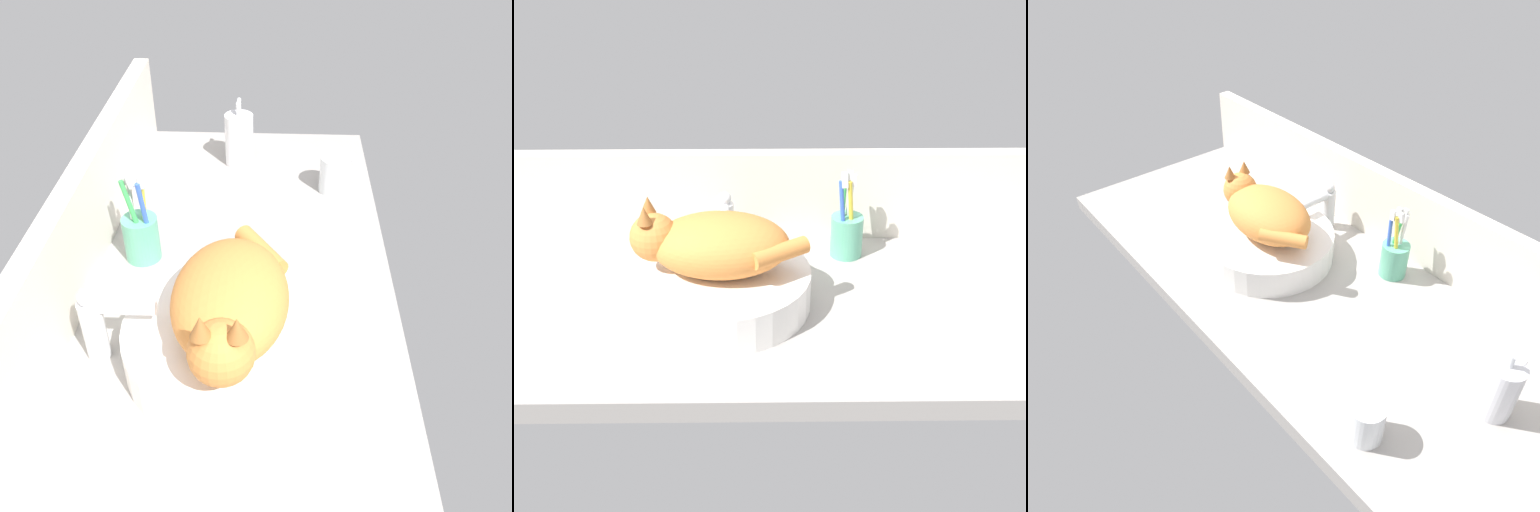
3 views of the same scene
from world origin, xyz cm
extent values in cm
cube|color=#9E9993|center=(0.00, 0.00, -2.00)|extent=(139.70, 57.88, 4.00)
cube|color=silver|center=(0.00, 27.14, 9.77)|extent=(139.70, 3.60, 19.54)
cylinder|color=white|center=(-9.72, -1.08, 3.63)|extent=(33.01, 33.01, 7.25)
ellipsoid|color=orange|center=(-9.72, -1.08, 12.75)|extent=(25.26, 17.38, 11.00)
sphere|color=orange|center=(-21.60, -0.90, 14.25)|extent=(8.80, 8.80, 8.80)
cone|color=#A4632D|center=(-22.63, -3.08, 19.65)|extent=(2.80, 2.80, 3.20)
cone|color=#A4632D|center=(-22.56, 1.32, 19.65)|extent=(2.80, 2.80, 3.20)
cylinder|color=orange|center=(0.84, -5.07, 13.25)|extent=(10.94, 8.74, 3.20)
cylinder|color=silver|center=(-9.93, 19.92, 5.50)|extent=(3.60, 3.60, 11.00)
cylinder|color=silver|center=(-9.88, 14.92, 10.40)|extent=(2.30, 10.02, 2.20)
sphere|color=silver|center=(-9.93, 19.92, 12.20)|extent=(2.80, 2.80, 2.80)
cylinder|color=#5BB28E|center=(15.40, 17.90, 4.42)|extent=(6.71, 6.71, 8.84)
cylinder|color=blue|center=(14.26, 16.24, 8.90)|extent=(2.36, 1.90, 17.04)
cube|color=white|center=(14.26, 16.24, 17.40)|extent=(1.41, 0.94, 2.54)
cylinder|color=green|center=(14.34, 18.15, 8.90)|extent=(1.70, 4.42, 16.84)
cube|color=white|center=(14.34, 18.15, 17.40)|extent=(1.32, 1.28, 2.57)
cylinder|color=yellow|center=(16.03, 16.92, 8.90)|extent=(2.39, 1.85, 17.04)
cube|color=white|center=(16.03, 16.92, 17.40)|extent=(1.41, 0.93, 2.54)
cylinder|color=white|center=(15.50, 19.03, 8.90)|extent=(2.42, 1.03, 17.02)
cube|color=white|center=(15.50, 19.03, 17.40)|extent=(1.41, 0.82, 2.50)
camera|label=1|loc=(-70.28, -7.39, 67.93)|focal=40.00mm
camera|label=2|loc=(-2.17, -113.76, 73.76)|focal=50.00mm
camera|label=3|loc=(71.39, -63.15, 80.29)|focal=35.00mm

